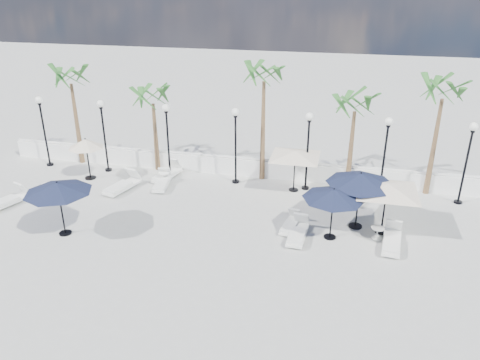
% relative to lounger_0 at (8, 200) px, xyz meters
% --- Properties ---
extents(ground, '(100.00, 100.00, 0.00)m').
position_rel_lounger_0_xyz_m(ground, '(9.52, -1.79, -0.25)').
color(ground, '#B0B1AB').
rests_on(ground, ground).
extents(balustrade, '(26.00, 0.30, 1.01)m').
position_rel_lounger_0_xyz_m(balustrade, '(9.52, 5.71, 0.21)').
color(balustrade, white).
rests_on(balustrade, ground).
extents(lamppost_0, '(0.36, 0.36, 3.84)m').
position_rel_lounger_0_xyz_m(lamppost_0, '(-0.98, 4.71, 2.24)').
color(lamppost_0, black).
rests_on(lamppost_0, ground).
extents(lamppost_1, '(0.36, 0.36, 3.84)m').
position_rel_lounger_0_xyz_m(lamppost_1, '(2.52, 4.71, 2.24)').
color(lamppost_1, black).
rests_on(lamppost_1, ground).
extents(lamppost_2, '(0.36, 0.36, 3.84)m').
position_rel_lounger_0_xyz_m(lamppost_2, '(6.02, 4.71, 2.24)').
color(lamppost_2, black).
rests_on(lamppost_2, ground).
extents(lamppost_3, '(0.36, 0.36, 3.84)m').
position_rel_lounger_0_xyz_m(lamppost_3, '(9.52, 4.71, 2.24)').
color(lamppost_3, black).
rests_on(lamppost_3, ground).
extents(lamppost_4, '(0.36, 0.36, 3.84)m').
position_rel_lounger_0_xyz_m(lamppost_4, '(13.02, 4.71, 2.24)').
color(lamppost_4, black).
rests_on(lamppost_4, ground).
extents(lamppost_5, '(0.36, 0.36, 3.84)m').
position_rel_lounger_0_xyz_m(lamppost_5, '(16.52, 4.71, 2.24)').
color(lamppost_5, black).
rests_on(lamppost_5, ground).
extents(lamppost_6, '(0.36, 0.36, 3.84)m').
position_rel_lounger_0_xyz_m(lamppost_6, '(20.02, 4.71, 2.24)').
color(lamppost_6, black).
rests_on(lamppost_6, ground).
extents(palm_0, '(2.60, 2.60, 5.50)m').
position_rel_lounger_0_xyz_m(palm_0, '(0.52, 5.51, 4.28)').
color(palm_0, brown).
rests_on(palm_0, ground).
extents(palm_1, '(2.60, 2.60, 4.70)m').
position_rel_lounger_0_xyz_m(palm_1, '(5.02, 5.51, 3.50)').
color(palm_1, brown).
rests_on(palm_1, ground).
extents(palm_2, '(2.60, 2.60, 6.10)m').
position_rel_lounger_0_xyz_m(palm_2, '(10.72, 5.51, 4.86)').
color(palm_2, brown).
rests_on(palm_2, ground).
extents(palm_3, '(2.60, 2.60, 4.90)m').
position_rel_lounger_0_xyz_m(palm_3, '(15.02, 5.51, 3.70)').
color(palm_3, brown).
rests_on(palm_3, ground).
extents(palm_4, '(2.60, 2.60, 5.70)m').
position_rel_lounger_0_xyz_m(palm_4, '(18.72, 5.51, 4.47)').
color(palm_4, brown).
rests_on(palm_4, ground).
extents(lounger_0, '(1.29, 2.12, 0.76)m').
position_rel_lounger_0_xyz_m(lounger_0, '(0.00, 0.00, 0.00)').
color(lounger_0, silver).
rests_on(lounger_0, ground).
extents(lounger_1, '(1.23, 2.24, 0.80)m').
position_rel_lounger_0_xyz_m(lounger_1, '(4.36, 2.61, 0.01)').
color(lounger_1, silver).
rests_on(lounger_1, ground).
extents(lounger_2, '(0.89, 1.95, 0.71)m').
position_rel_lounger_0_xyz_m(lounger_2, '(6.10, 3.37, -0.02)').
color(lounger_2, silver).
rests_on(lounger_2, ground).
extents(lounger_3, '(1.06, 2.13, 0.76)m').
position_rel_lounger_0_xyz_m(lounger_3, '(5.95, 4.43, 0.00)').
color(lounger_3, silver).
rests_on(lounger_3, ground).
extents(lounger_4, '(0.75, 1.97, 0.73)m').
position_rel_lounger_0_xyz_m(lounger_4, '(13.16, -0.03, -0.01)').
color(lounger_4, silver).
rests_on(lounger_4, ground).
extents(lounger_5, '(1.08, 1.74, 0.62)m').
position_rel_lounger_0_xyz_m(lounger_5, '(15.67, 3.94, -0.05)').
color(lounger_5, silver).
rests_on(lounger_5, ground).
extents(lounger_6, '(0.77, 1.69, 0.61)m').
position_rel_lounger_0_xyz_m(lounger_6, '(12.79, 0.65, -0.05)').
color(lounger_6, silver).
rests_on(lounger_6, ground).
extents(lounger_7, '(0.87, 2.08, 0.76)m').
position_rel_lounger_0_xyz_m(lounger_7, '(16.77, 0.15, -0.00)').
color(lounger_7, silver).
rests_on(lounger_7, ground).
extents(side_table_0, '(0.56, 0.56, 0.55)m').
position_rel_lounger_0_xyz_m(side_table_0, '(6.02, 3.90, 0.08)').
color(side_table_0, silver).
rests_on(side_table_0, ground).
extents(side_table_1, '(0.49, 0.49, 0.48)m').
position_rel_lounger_0_xyz_m(side_table_1, '(0.99, 1.48, 0.04)').
color(side_table_1, silver).
rests_on(side_table_1, ground).
extents(side_table_2, '(0.51, 0.51, 0.50)m').
position_rel_lounger_0_xyz_m(side_table_2, '(16.24, 0.61, 0.05)').
color(side_table_2, silver).
rests_on(side_table_2, ground).
extents(parasol_navy_left, '(2.63, 2.63, 2.32)m').
position_rel_lounger_0_xyz_m(parasol_navy_left, '(3.93, -1.75, 1.79)').
color(parasol_navy_left, black).
rests_on(parasol_navy_left, ground).
extents(parasol_navy_mid, '(2.77, 2.77, 2.48)m').
position_rel_lounger_0_xyz_m(parasol_navy_mid, '(15.41, 1.42, 1.93)').
color(parasol_navy_mid, black).
rests_on(parasol_navy_mid, ground).
extents(parasol_navy_right, '(2.44, 2.44, 2.18)m').
position_rel_lounger_0_xyz_m(parasol_navy_right, '(14.42, 0.30, 1.66)').
color(parasol_navy_right, black).
rests_on(parasol_navy_right, ground).
extents(parasol_cream_sq_a, '(4.50, 4.50, 2.21)m').
position_rel_lounger_0_xyz_m(parasol_cream_sq_a, '(12.47, 4.41, 1.79)').
color(parasol_cream_sq_a, black).
rests_on(parasol_cream_sq_a, ground).
extents(parasol_cream_sq_b, '(4.70, 4.70, 2.36)m').
position_rel_lounger_0_xyz_m(parasol_cream_sq_b, '(16.44, 1.18, 1.92)').
color(parasol_cream_sq_b, black).
rests_on(parasol_cream_sq_b, ground).
extents(parasol_cream_small, '(1.78, 1.78, 2.18)m').
position_rel_lounger_0_xyz_m(parasol_cream_small, '(2.10, 3.57, 1.61)').
color(parasol_cream_small, black).
rests_on(parasol_cream_small, ground).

